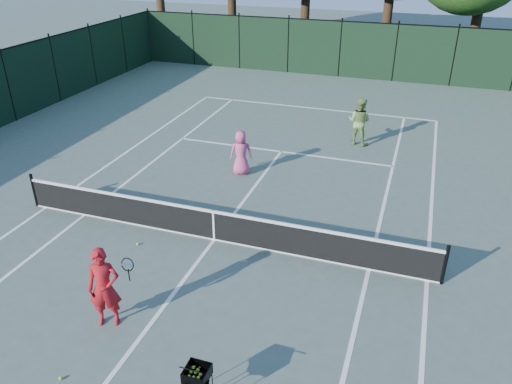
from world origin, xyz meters
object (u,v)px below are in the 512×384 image
(coach, at_px, (104,288))
(player_pink, at_px, (241,153))
(ball_hopper, at_px, (197,374))
(player_green, at_px, (359,121))
(loose_ball_midcourt, at_px, (138,244))
(loose_ball_near_cart, at_px, (61,378))

(coach, distance_m, player_pink, 7.79)
(ball_hopper, bearing_deg, player_pink, 84.93)
(player_green, height_order, loose_ball_midcourt, player_green)
(coach, relative_size, player_green, 1.00)
(coach, distance_m, loose_ball_near_cart, 1.84)
(ball_hopper, bearing_deg, coach, 134.11)
(coach, xyz_separation_m, player_green, (3.42, 11.79, 0.00))
(loose_ball_midcourt, bearing_deg, ball_hopper, -47.91)
(ball_hopper, bearing_deg, player_green, 65.68)
(player_green, xyz_separation_m, loose_ball_midcourt, (-4.41, -9.02, -0.88))
(loose_ball_near_cart, height_order, loose_ball_midcourt, same)
(ball_hopper, xyz_separation_m, loose_ball_midcourt, (-3.61, 4.00, -0.63))
(coach, bearing_deg, loose_ball_near_cart, -112.87)
(player_green, distance_m, ball_hopper, 13.04)
(coach, relative_size, player_pink, 1.20)
(coach, relative_size, ball_hopper, 2.29)
(ball_hopper, xyz_separation_m, loose_ball_near_cart, (-2.62, -0.39, -0.63))
(loose_ball_near_cart, bearing_deg, loose_ball_midcourt, 102.66)
(coach, height_order, loose_ball_near_cart, coach)
(player_pink, bearing_deg, coach, 66.67)
(loose_ball_midcourt, bearing_deg, loose_ball_near_cart, -77.34)
(loose_ball_near_cart, bearing_deg, coach, 90.09)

